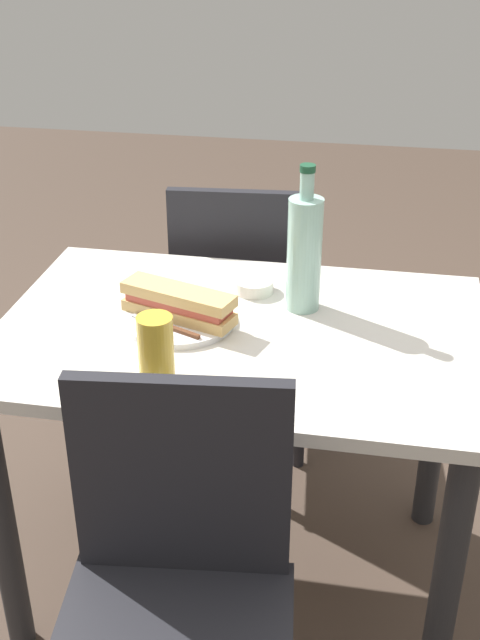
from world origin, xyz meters
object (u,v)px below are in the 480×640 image
baguette_sandwich_near (179,303)px  water_bottle (304,252)px  knife_near (169,327)px  olive_bowl (255,286)px  chair_far (177,595)px  beer_glass (156,352)px  dining_table (240,378)px  chair_near (243,301)px  plate_near (179,320)px

baguette_sandwich_near → water_bottle: water_bottle is taller
knife_near → olive_bowl: (-0.15, -0.24, -0.00)m
chair_far → baguette_sandwich_near: bearing=-77.2°
knife_near → beer_glass: size_ratio=1.15×
beer_glass → dining_table: bearing=-114.8°
chair_far → chair_near: same height
dining_table → plate_near: size_ratio=4.34×
dining_table → chair_near: 0.57m
chair_near → baguette_sandwich_near: chair_near is taller
chair_near → beer_glass: 0.85m
chair_near → baguette_sandwich_near: size_ratio=3.29×
chair_far → chair_near: size_ratio=1.00×
water_bottle → baguette_sandwich_near: bearing=25.3°
beer_glass → water_bottle: bearing=-122.5°
chair_far → chair_near: bearing=-85.7°
plate_near → knife_near: bearing=83.1°
water_bottle → beer_glass: water_bottle is taller
chair_far → beer_glass: (0.11, -0.30, 0.29)m
chair_near → knife_near: size_ratio=5.19×
plate_near → chair_near: bearing=-94.5°
knife_near → plate_near: bearing=-96.9°
plate_near → water_bottle: (-0.26, -0.12, 0.13)m
chair_far → knife_near: chair_far is taller
plate_near → baguette_sandwich_near: size_ratio=0.92×
chair_far → beer_glass: bearing=-70.8°
plate_near → baguette_sandwich_near: baguette_sandwich_near is taller
baguette_sandwich_near → plate_near: bearing=90.0°
beer_glass → olive_bowl: bearing=-105.4°
plate_near → olive_bowl: (-0.14, -0.18, 0.01)m
chair_near → olive_bowl: (-0.10, 0.37, 0.24)m
plate_near → olive_bowl: bearing=-127.5°
plate_near → water_bottle: water_bottle is taller
baguette_sandwich_near → water_bottle: 0.30m
plate_near → beer_glass: bearing=94.6°
water_bottle → chair_far: bearing=79.1°
dining_table → baguette_sandwich_near: (0.14, -0.00, 0.18)m
plate_near → olive_bowl: 0.23m
chair_near → plate_near: chair_near is taller
olive_bowl → water_bottle: bearing=153.0°
chair_far → plate_near: 0.61m
water_bottle → olive_bowl: water_bottle is taller
dining_table → chair_far: 0.56m
knife_near → beer_glass: 0.20m
dining_table → plate_near: plate_near is taller
dining_table → olive_bowl: olive_bowl is taller
water_bottle → beer_glass: 0.44m
chair_near → water_bottle: 0.60m
dining_table → chair_far: size_ratio=1.21×
plate_near → beer_glass: (-0.02, 0.25, 0.07)m
beer_glass → baguette_sandwich_near: bearing=-85.4°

